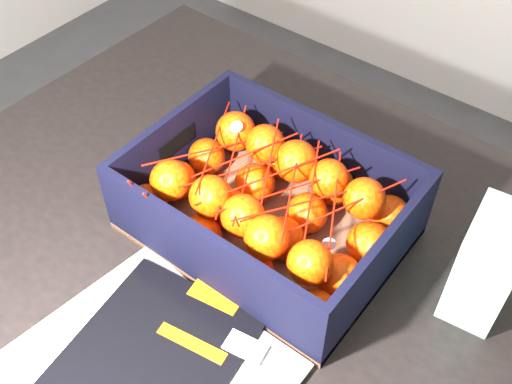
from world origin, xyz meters
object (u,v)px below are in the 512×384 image
Objects in this scene: magazine_stack at (146,372)px; retail_carton at (487,265)px; table at (283,273)px; produce_crate at (268,211)px.

retail_carton reaches higher than magazine_stack.
magazine_stack is at bearing -134.25° from retail_carton.
produce_crate is (-0.03, -0.01, 0.14)m from table.
retail_carton is (0.31, 0.07, 0.04)m from produce_crate.
magazine_stack is 0.29m from produce_crate.
produce_crate reaches higher than magazine_stack.
magazine_stack is 2.12× the size of retail_carton.
produce_crate is at bearing 94.73° from magazine_stack.
magazine_stack is 0.47m from retail_carton.
magazine_stack is (-0.01, -0.30, 0.11)m from table.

